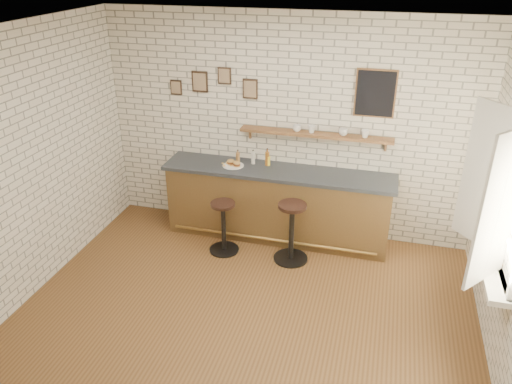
% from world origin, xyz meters
% --- Properties ---
extents(ground, '(5.00, 5.00, 0.00)m').
position_xyz_m(ground, '(0.00, 0.00, 0.00)').
color(ground, brown).
rests_on(ground, ground).
extents(bar_counter, '(3.10, 0.65, 1.01)m').
position_xyz_m(bar_counter, '(-0.04, 1.70, 0.51)').
color(bar_counter, brown).
rests_on(bar_counter, ground).
extents(sandwich_plate, '(0.28, 0.28, 0.01)m').
position_xyz_m(sandwich_plate, '(-0.66, 1.68, 1.02)').
color(sandwich_plate, white).
rests_on(sandwich_plate, bar_counter).
extents(ciabatta_sandwich, '(0.22, 0.15, 0.07)m').
position_xyz_m(ciabatta_sandwich, '(-0.65, 1.68, 1.06)').
color(ciabatta_sandwich, tan).
rests_on(ciabatta_sandwich, sandwich_plate).
extents(potato_chips, '(0.26, 0.19, 0.00)m').
position_xyz_m(potato_chips, '(-0.67, 1.68, 1.02)').
color(potato_chips, '#EEBD54').
rests_on(potato_chips, sandwich_plate).
extents(bitters_bottle_brown, '(0.05, 0.05, 0.18)m').
position_xyz_m(bitters_bottle_brown, '(-0.64, 1.82, 1.08)').
color(bitters_bottle_brown, brown).
rests_on(bitters_bottle_brown, bar_counter).
extents(bitters_bottle_white, '(0.05, 0.05, 0.20)m').
position_xyz_m(bitters_bottle_white, '(-0.42, 1.82, 1.09)').
color(bitters_bottle_white, beige).
rests_on(bitters_bottle_white, bar_counter).
extents(bitters_bottle_amber, '(0.06, 0.06, 0.24)m').
position_xyz_m(bitters_bottle_amber, '(-0.22, 1.82, 1.11)').
color(bitters_bottle_amber, '#945418').
rests_on(bitters_bottle_amber, bar_counter).
extents(condiment_bottle_yellow, '(0.05, 0.05, 0.17)m').
position_xyz_m(condiment_bottle_yellow, '(-0.21, 1.82, 1.08)').
color(condiment_bottle_yellow, yellow).
rests_on(condiment_bottle_yellow, bar_counter).
extents(bar_stool_left, '(0.40, 0.40, 0.72)m').
position_xyz_m(bar_stool_left, '(-0.64, 1.14, 0.38)').
color(bar_stool_left, black).
rests_on(bar_stool_left, ground).
extents(bar_stool_right, '(0.45, 0.45, 0.81)m').
position_xyz_m(bar_stool_right, '(0.27, 1.17, 0.43)').
color(bar_stool_right, black).
rests_on(bar_stool_right, ground).
extents(wall_shelf, '(2.00, 0.18, 0.18)m').
position_xyz_m(wall_shelf, '(0.40, 1.90, 1.48)').
color(wall_shelf, brown).
rests_on(wall_shelf, ground).
extents(shelf_cup_a, '(0.14, 0.14, 0.09)m').
position_xyz_m(shelf_cup_a, '(0.15, 1.90, 1.54)').
color(shelf_cup_a, white).
rests_on(shelf_cup_a, wall_shelf).
extents(shelf_cup_b, '(0.13, 0.13, 0.10)m').
position_xyz_m(shelf_cup_b, '(0.35, 1.90, 1.55)').
color(shelf_cup_b, white).
rests_on(shelf_cup_b, wall_shelf).
extents(shelf_cup_c, '(0.16, 0.16, 0.09)m').
position_xyz_m(shelf_cup_c, '(0.76, 1.90, 1.55)').
color(shelf_cup_c, white).
rests_on(shelf_cup_c, wall_shelf).
extents(shelf_cup_d, '(0.11, 0.11, 0.10)m').
position_xyz_m(shelf_cup_d, '(1.03, 1.90, 1.55)').
color(shelf_cup_d, white).
rests_on(shelf_cup_d, wall_shelf).
extents(back_wall_decor, '(2.96, 0.02, 0.56)m').
position_xyz_m(back_wall_decor, '(0.23, 1.98, 2.05)').
color(back_wall_decor, black).
rests_on(back_wall_decor, ground).
extents(window_sill, '(0.20, 1.35, 0.06)m').
position_xyz_m(window_sill, '(2.40, 0.30, 0.90)').
color(window_sill, white).
rests_on(window_sill, ground).
extents(casement_window, '(0.40, 1.30, 1.56)m').
position_xyz_m(casement_window, '(2.36, 0.30, 1.65)').
color(casement_window, white).
rests_on(casement_window, ground).
extents(book_lower, '(0.24, 0.28, 0.02)m').
position_xyz_m(book_lower, '(2.38, 0.29, 0.94)').
color(book_lower, tan).
rests_on(book_lower, window_sill).
extents(book_upper, '(0.18, 0.23, 0.02)m').
position_xyz_m(book_upper, '(2.38, 0.33, 0.96)').
color(book_upper, tan).
rests_on(book_upper, book_lower).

